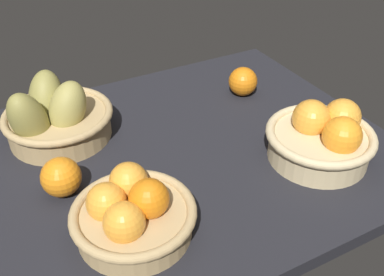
# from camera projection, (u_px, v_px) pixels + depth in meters

# --- Properties ---
(market_tray) EXTENTS (0.84, 0.72, 0.03)m
(market_tray) POSITION_uv_depth(u_px,v_px,m) (191.00, 153.00, 0.98)
(market_tray) COLOR black
(market_tray) RESTS_ON ground
(basket_near_right) EXTENTS (0.22, 0.22, 0.12)m
(basket_near_right) POSITION_uv_depth(u_px,v_px,m) (323.00, 137.00, 0.91)
(basket_near_right) COLOR #D3BC8C
(basket_near_right) RESTS_ON market_tray
(basket_far_left_pears) EXTENTS (0.25, 0.24, 0.16)m
(basket_far_left_pears) POSITION_uv_depth(u_px,v_px,m) (55.00, 118.00, 0.97)
(basket_far_left_pears) COLOR tan
(basket_far_left_pears) RESTS_ON market_tray
(basket_near_left) EXTENTS (0.21, 0.21, 0.11)m
(basket_near_left) POSITION_uv_depth(u_px,v_px,m) (132.00, 213.00, 0.75)
(basket_near_left) COLOR tan
(basket_near_left) RESTS_ON market_tray
(loose_orange_front_gap) EXTENTS (0.07, 0.07, 0.07)m
(loose_orange_front_gap) POSITION_uv_depth(u_px,v_px,m) (243.00, 81.00, 1.14)
(loose_orange_front_gap) COLOR orange
(loose_orange_front_gap) RESTS_ON market_tray
(loose_orange_back_gap) EXTENTS (0.08, 0.08, 0.08)m
(loose_orange_back_gap) POSITION_uv_depth(u_px,v_px,m) (61.00, 177.00, 0.83)
(loose_orange_back_gap) COLOR orange
(loose_orange_back_gap) RESTS_ON market_tray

